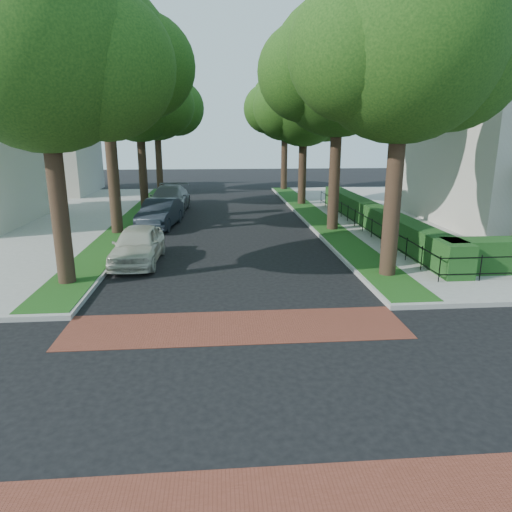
# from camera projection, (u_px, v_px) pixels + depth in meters

# --- Properties ---
(ground) EXTENTS (120.00, 120.00, 0.00)m
(ground) POSITION_uv_depth(u_px,v_px,m) (243.00, 393.00, 9.00)
(ground) COLOR black
(ground) RESTS_ON ground
(crosswalk_far) EXTENTS (9.00, 2.20, 0.01)m
(crosswalk_far) POSITION_uv_depth(u_px,v_px,m) (236.00, 327.00, 12.08)
(crosswalk_far) COLOR brown
(crosswalk_far) RESTS_ON ground
(grass_strip_ne) EXTENTS (1.60, 29.80, 0.02)m
(grass_strip_ne) POSITION_uv_depth(u_px,v_px,m) (314.00, 215.00, 27.78)
(grass_strip_ne) COLOR #1E4714
(grass_strip_ne) RESTS_ON sidewalk_ne
(grass_strip_nw) EXTENTS (1.60, 29.80, 0.02)m
(grass_strip_nw) POSITION_uv_depth(u_px,v_px,m) (134.00, 218.00, 26.92)
(grass_strip_nw) COLOR #1E4714
(grass_strip_nw) RESTS_ON sidewalk_nw
(tree_right_near) EXTENTS (7.75, 6.67, 10.66)m
(tree_right_near) POSITION_uv_depth(u_px,v_px,m) (405.00, 47.00, 14.44)
(tree_right_near) COLOR black
(tree_right_near) RESTS_ON sidewalk_ne
(tree_right_mid) EXTENTS (8.25, 7.09, 11.22)m
(tree_right_mid) POSITION_uv_depth(u_px,v_px,m) (340.00, 69.00, 22.06)
(tree_right_mid) COLOR black
(tree_right_mid) RESTS_ON sidewalk_ne
(tree_right_far) EXTENTS (7.25, 6.23, 9.74)m
(tree_right_far) POSITION_uv_depth(u_px,v_px,m) (305.00, 104.00, 30.98)
(tree_right_far) COLOR black
(tree_right_far) RESTS_ON sidewalk_ne
(tree_right_back) EXTENTS (7.50, 6.45, 10.20)m
(tree_right_back) POSITION_uv_depth(u_px,v_px,m) (286.00, 106.00, 39.55)
(tree_right_back) COLOR black
(tree_right_back) RESTS_ON sidewalk_ne
(tree_left_near) EXTENTS (7.50, 6.45, 10.20)m
(tree_left_near) POSITION_uv_depth(u_px,v_px,m) (48.00, 54.00, 13.65)
(tree_left_near) COLOR black
(tree_left_near) RESTS_ON sidewalk_nw
(tree_left_mid) EXTENTS (8.00, 6.88, 11.48)m
(tree_left_mid) POSITION_uv_depth(u_px,v_px,m) (107.00, 58.00, 21.09)
(tree_left_mid) COLOR black
(tree_left_mid) RESTS_ON sidewalk_nw
(tree_left_far) EXTENTS (7.00, 6.02, 9.86)m
(tree_left_far) POSITION_uv_depth(u_px,v_px,m) (140.00, 100.00, 30.04)
(tree_left_far) COLOR black
(tree_left_far) RESTS_ON sidewalk_nw
(tree_left_back) EXTENTS (7.75, 6.66, 10.44)m
(tree_left_back) POSITION_uv_depth(u_px,v_px,m) (157.00, 104.00, 38.65)
(tree_left_back) COLOR black
(tree_left_back) RESTS_ON sidewalk_nw
(hedge_main_road) EXTENTS (1.00, 18.00, 1.20)m
(hedge_main_road) POSITION_uv_depth(u_px,v_px,m) (374.00, 217.00, 23.86)
(hedge_main_road) COLOR #183C14
(hedge_main_road) RESTS_ON sidewalk_ne
(fence_main_road) EXTENTS (0.06, 18.00, 0.90)m
(fence_main_road) POSITION_uv_depth(u_px,v_px,m) (359.00, 220.00, 23.83)
(fence_main_road) COLOR black
(fence_main_road) RESTS_ON sidewalk_ne
(house_left_far) EXTENTS (10.00, 9.00, 10.14)m
(house_left_far) POSITION_uv_depth(u_px,v_px,m) (32.00, 133.00, 37.27)
(house_left_far) COLOR beige
(house_left_far) RESTS_ON sidewalk_nw
(parked_car_front) EXTENTS (1.83, 4.35, 1.47)m
(parked_car_front) POSITION_uv_depth(u_px,v_px,m) (138.00, 245.00, 17.92)
(parked_car_front) COLOR beige
(parked_car_front) RESTS_ON ground
(parked_car_middle) EXTENTS (2.23, 4.81, 1.53)m
(parked_car_middle) POSITION_uv_depth(u_px,v_px,m) (160.00, 213.00, 24.86)
(parked_car_middle) COLOR #1D242C
(parked_car_middle) RESTS_ON ground
(parked_car_rear) EXTENTS (2.56, 5.88, 1.68)m
(parked_car_rear) POSITION_uv_depth(u_px,v_px,m) (169.00, 199.00, 29.70)
(parked_car_rear) COLOR slate
(parked_car_rear) RESTS_ON ground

